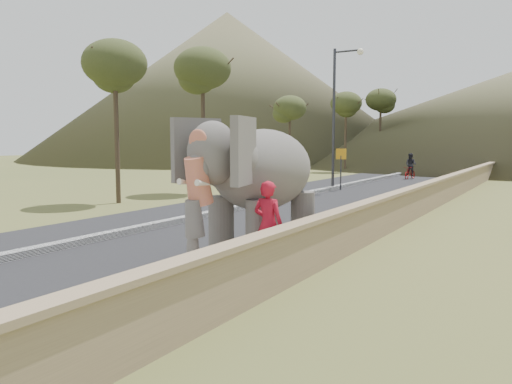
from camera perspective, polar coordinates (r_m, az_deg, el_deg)
ground at (r=11.06m, az=-4.27°, el=-9.31°), size 160.00×160.00×0.00m
road at (r=21.97m, az=0.44°, el=-1.57°), size 7.00×120.00×0.03m
median at (r=21.95m, az=0.44°, el=-1.33°), size 0.35×120.00×0.22m
walkway at (r=19.86m, az=12.89°, el=-2.36°), size 3.00×120.00×0.15m
parapet at (r=19.34m, az=17.56°, el=-1.30°), size 0.30×120.00×1.10m
lamppost at (r=29.00m, az=9.46°, el=9.81°), size 1.76×0.36×8.00m
signboard at (r=28.87m, az=9.69°, el=3.41°), size 0.60×0.08×2.40m
hill_left at (r=77.93m, az=-3.28°, el=11.97°), size 60.00×60.00×22.00m
elephant_and_man at (r=12.28m, az=0.88°, el=0.48°), size 2.53×4.53×3.19m
motorcyclist at (r=38.39m, az=17.23°, el=2.51°), size 0.89×1.82×1.91m
trees at (r=37.68m, az=27.02°, el=6.68°), size 48.36×41.52×8.72m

